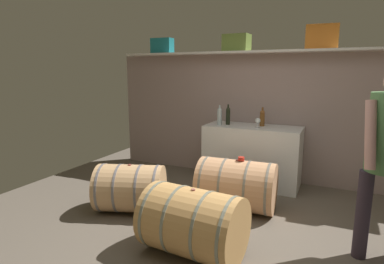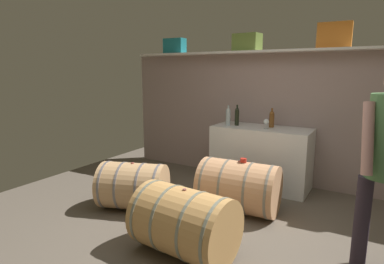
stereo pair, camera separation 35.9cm
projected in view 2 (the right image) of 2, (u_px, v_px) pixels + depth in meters
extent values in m
cube|color=brown|center=(241.00, 226.00, 3.57)|extent=(6.65, 7.70, 0.02)
cube|color=gray|center=(286.00, 119.00, 4.81)|extent=(5.45, 0.10, 1.97)
cube|color=silver|center=(287.00, 51.00, 4.49)|extent=(5.02, 0.40, 0.03)
cube|color=teal|center=(175.00, 46.00, 5.42)|extent=(0.36, 0.21, 0.25)
cube|color=olive|center=(247.00, 42.00, 4.77)|extent=(0.40, 0.29, 0.25)
cube|color=orange|center=(334.00, 35.00, 4.15)|extent=(0.43, 0.21, 0.33)
cube|color=white|center=(261.00, 157.00, 4.72)|extent=(1.41, 0.61, 0.90)
cylinder|color=#ABBBC0|center=(228.00, 118.00, 4.79)|extent=(0.07, 0.07, 0.21)
sphere|color=#ABBBC0|center=(228.00, 110.00, 4.77)|extent=(0.07, 0.07, 0.07)
cylinder|color=#ABBBC0|center=(228.00, 108.00, 4.76)|extent=(0.03, 0.03, 0.07)
cylinder|color=brown|center=(272.00, 121.00, 4.63)|extent=(0.07, 0.07, 0.19)
sphere|color=brown|center=(272.00, 114.00, 4.61)|extent=(0.07, 0.07, 0.07)
cylinder|color=brown|center=(272.00, 111.00, 4.61)|extent=(0.03, 0.03, 0.07)
cylinder|color=black|center=(237.00, 118.00, 4.80)|extent=(0.07, 0.07, 0.22)
sphere|color=black|center=(237.00, 110.00, 4.77)|extent=(0.06, 0.06, 0.06)
cylinder|color=black|center=(237.00, 107.00, 4.76)|extent=(0.03, 0.03, 0.07)
cylinder|color=white|center=(266.00, 129.00, 4.51)|extent=(0.07, 0.07, 0.00)
cylinder|color=white|center=(266.00, 126.00, 4.50)|extent=(0.01, 0.01, 0.07)
sphere|color=white|center=(266.00, 122.00, 4.49)|extent=(0.08, 0.08, 0.08)
sphere|color=maroon|center=(266.00, 122.00, 4.49)|extent=(0.05, 0.05, 0.05)
cylinder|color=tan|center=(239.00, 187.00, 3.88)|extent=(0.97, 0.68, 0.62)
cylinder|color=slate|center=(210.00, 181.00, 4.06)|extent=(0.07, 0.64, 0.64)
cylinder|color=slate|center=(227.00, 185.00, 3.95)|extent=(0.07, 0.64, 0.64)
cylinder|color=slate|center=(251.00, 189.00, 3.81)|extent=(0.07, 0.64, 0.64)
cylinder|color=slate|center=(271.00, 192.00, 3.70)|extent=(0.07, 0.64, 0.64)
cylinder|color=brown|center=(240.00, 161.00, 3.82)|extent=(0.04, 0.04, 0.01)
cylinder|color=tan|center=(185.00, 222.00, 2.95)|extent=(0.96, 0.70, 0.63)
cylinder|color=slate|center=(154.00, 212.00, 3.17)|extent=(0.08, 0.64, 0.64)
cylinder|color=slate|center=(172.00, 218.00, 3.04)|extent=(0.08, 0.64, 0.64)
cylinder|color=slate|center=(198.00, 227.00, 2.87)|extent=(0.08, 0.64, 0.64)
cylinder|color=slate|center=(220.00, 234.00, 2.74)|extent=(0.08, 0.64, 0.64)
cylinder|color=#905149|center=(184.00, 190.00, 2.89)|extent=(0.04, 0.04, 0.01)
cylinder|color=tan|center=(133.00, 186.00, 3.96)|extent=(0.95, 0.82, 0.58)
cylinder|color=slate|center=(108.00, 184.00, 4.03)|extent=(0.23, 0.57, 0.59)
cylinder|color=slate|center=(124.00, 185.00, 3.99)|extent=(0.23, 0.57, 0.59)
cylinder|color=slate|center=(143.00, 187.00, 3.94)|extent=(0.23, 0.57, 0.59)
cylinder|color=slate|center=(159.00, 188.00, 3.90)|extent=(0.23, 0.57, 0.59)
cylinder|color=brown|center=(132.00, 163.00, 3.91)|extent=(0.04, 0.04, 0.01)
cylinder|color=red|center=(243.00, 160.00, 3.79)|extent=(0.08, 0.08, 0.04)
cylinder|color=#302732|center=(361.00, 223.00, 2.74)|extent=(0.13, 0.13, 0.84)
cylinder|color=tan|center=(368.00, 139.00, 2.51)|extent=(0.15, 0.22, 0.59)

